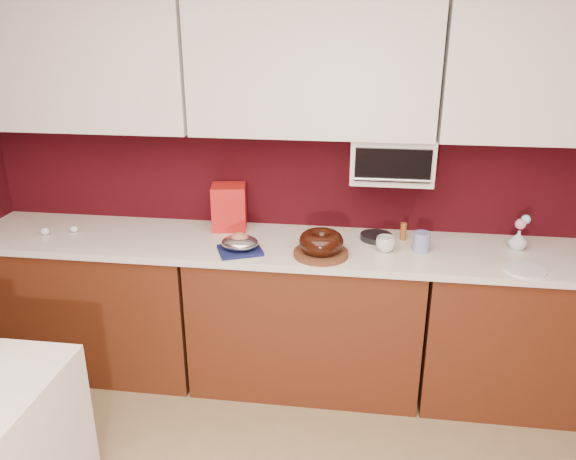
% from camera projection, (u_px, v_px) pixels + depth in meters
% --- Properties ---
extents(wall_back, '(4.00, 0.02, 2.50)m').
position_uv_depth(wall_back, '(313.00, 171.00, 3.35)').
color(wall_back, '#36070C').
rests_on(wall_back, floor).
extents(base_cabinet_left, '(1.31, 0.58, 0.86)m').
position_uv_depth(base_cabinet_left, '(96.00, 302.00, 3.53)').
color(base_cabinet_left, '#552511').
rests_on(base_cabinet_left, floor).
extents(base_cabinet_center, '(1.31, 0.58, 0.86)m').
position_uv_depth(base_cabinet_center, '(306.00, 317.00, 3.36)').
color(base_cabinet_center, '#552511').
rests_on(base_cabinet_center, floor).
extents(base_cabinet_right, '(1.31, 0.58, 0.86)m').
position_uv_depth(base_cabinet_right, '(539.00, 333.00, 3.19)').
color(base_cabinet_right, '#552511').
rests_on(base_cabinet_right, floor).
extents(countertop, '(4.00, 0.62, 0.04)m').
position_uv_depth(countertop, '(307.00, 248.00, 3.20)').
color(countertop, silver).
rests_on(countertop, base_cabinet_center).
extents(upper_cabinet_left, '(1.31, 0.33, 0.70)m').
position_uv_depth(upper_cabinet_left, '(76.00, 66.00, 3.16)').
color(upper_cabinet_left, white).
rests_on(upper_cabinet_left, wall_back).
extents(upper_cabinet_center, '(1.31, 0.33, 0.70)m').
position_uv_depth(upper_cabinet_center, '(312.00, 69.00, 2.99)').
color(upper_cabinet_center, white).
rests_on(upper_cabinet_center, wall_back).
extents(upper_cabinet_right, '(1.31, 0.33, 0.70)m').
position_uv_depth(upper_cabinet_right, '(576.00, 72.00, 2.81)').
color(upper_cabinet_right, white).
rests_on(upper_cabinet_right, wall_back).
extents(toaster_oven, '(0.45, 0.30, 0.25)m').
position_uv_depth(toaster_oven, '(392.00, 158.00, 3.11)').
color(toaster_oven, white).
rests_on(toaster_oven, upper_cabinet_center).
extents(toaster_oven_door, '(0.40, 0.02, 0.18)m').
position_uv_depth(toaster_oven_door, '(393.00, 165.00, 2.97)').
color(toaster_oven_door, black).
rests_on(toaster_oven_door, toaster_oven).
extents(toaster_oven_handle, '(0.42, 0.02, 0.02)m').
position_uv_depth(toaster_oven_handle, '(392.00, 180.00, 2.98)').
color(toaster_oven_handle, silver).
rests_on(toaster_oven_handle, toaster_oven).
extents(cake_base, '(0.37, 0.37, 0.03)m').
position_uv_depth(cake_base, '(321.00, 253.00, 3.03)').
color(cake_base, brown).
rests_on(cake_base, countertop).
extents(bundt_cake, '(0.30, 0.30, 0.10)m').
position_uv_depth(bundt_cake, '(321.00, 242.00, 3.01)').
color(bundt_cake, black).
rests_on(bundt_cake, cake_base).
extents(navy_towel, '(0.29, 0.27, 0.02)m').
position_uv_depth(navy_towel, '(240.00, 250.00, 3.08)').
color(navy_towel, '#14194B').
rests_on(navy_towel, countertop).
extents(foil_ham_nest, '(0.22, 0.20, 0.08)m').
position_uv_depth(foil_ham_nest, '(240.00, 243.00, 3.07)').
color(foil_ham_nest, silver).
rests_on(foil_ham_nest, navy_towel).
extents(roasted_ham, '(0.10, 0.09, 0.06)m').
position_uv_depth(roasted_ham, '(240.00, 238.00, 3.06)').
color(roasted_ham, '#BE7756').
rests_on(roasted_ham, foil_ham_nest).
extents(pandoro_box, '(0.23, 0.21, 0.27)m').
position_uv_depth(pandoro_box, '(229.00, 207.00, 3.38)').
color(pandoro_box, '#AD0B20').
rests_on(pandoro_box, countertop).
extents(dark_pan, '(0.19, 0.19, 0.03)m').
position_uv_depth(dark_pan, '(376.00, 237.00, 3.25)').
color(dark_pan, black).
rests_on(dark_pan, countertop).
extents(coffee_mug, '(0.13, 0.13, 0.10)m').
position_uv_depth(coffee_mug, '(386.00, 242.00, 3.08)').
color(coffee_mug, silver).
rests_on(coffee_mug, countertop).
extents(blue_jar, '(0.09, 0.09, 0.11)m').
position_uv_depth(blue_jar, '(422.00, 242.00, 3.08)').
color(blue_jar, navy).
rests_on(blue_jar, countertop).
extents(flower_vase, '(0.10, 0.10, 0.12)m').
position_uv_depth(flower_vase, '(518.00, 239.00, 3.10)').
color(flower_vase, silver).
rests_on(flower_vase, countertop).
extents(flower_pink, '(0.06, 0.06, 0.06)m').
position_uv_depth(flower_pink, '(521.00, 224.00, 3.07)').
color(flower_pink, pink).
rests_on(flower_pink, flower_vase).
extents(flower_blue, '(0.05, 0.05, 0.05)m').
position_uv_depth(flower_blue, '(526.00, 219.00, 3.08)').
color(flower_blue, '#9CDBFA').
rests_on(flower_blue, flower_vase).
extents(china_plate, '(0.21, 0.21, 0.01)m').
position_uv_depth(china_plate, '(525.00, 270.00, 2.85)').
color(china_plate, white).
rests_on(china_plate, countertop).
extents(amber_bottle, '(0.04, 0.04, 0.10)m').
position_uv_depth(amber_bottle, '(403.00, 231.00, 3.24)').
color(amber_bottle, brown).
rests_on(amber_bottle, countertop).
extents(egg_left, '(0.06, 0.05, 0.04)m').
position_uv_depth(egg_left, '(45.00, 231.00, 3.32)').
color(egg_left, silver).
rests_on(egg_left, countertop).
extents(egg_right, '(0.06, 0.06, 0.04)m').
position_uv_depth(egg_right, '(74.00, 229.00, 3.36)').
color(egg_right, silver).
rests_on(egg_right, countertop).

